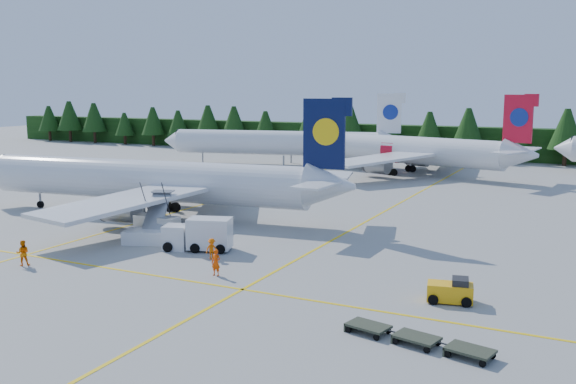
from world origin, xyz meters
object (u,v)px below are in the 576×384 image
at_px(service_truck, 198,234).
at_px(airliner_navy, 139,180).
at_px(airliner_red, 389,149).
at_px(airstairs, 152,232).
at_px(baggage_tug, 451,291).

bearing_deg(service_truck, airliner_navy, 127.55).
xyz_separation_m(airliner_red, airstairs, (-4.17, -54.11, -2.83)).
bearing_deg(airliner_navy, airstairs, -53.14).
xyz_separation_m(airliner_navy, baggage_tug, (35.25, -13.46, -2.94)).
bearing_deg(airliner_navy, baggage_tug, -27.73).
relative_size(airliner_red, airstairs, 6.18).
bearing_deg(airliner_red, baggage_tug, -54.93).
distance_m(service_truck, baggage_tug, 21.86).
distance_m(airliner_navy, airstairs, 12.82).
xyz_separation_m(airliner_red, service_truck, (0.94, -54.60, -2.37)).
bearing_deg(baggage_tug, airliner_red, 99.06).
height_order(airstairs, service_truck, airstairs).
xyz_separation_m(service_truck, baggage_tug, (21.50, -3.93, -0.60)).
bearing_deg(airliner_red, airliner_navy, -91.77).
relative_size(service_truck, baggage_tug, 1.96).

